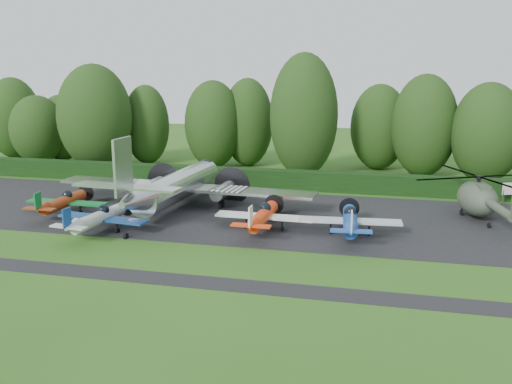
% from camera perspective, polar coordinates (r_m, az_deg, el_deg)
% --- Properties ---
extents(ground, '(160.00, 160.00, 0.00)m').
position_cam_1_polar(ground, '(41.27, -6.03, -5.67)').
color(ground, '#2A5417').
rests_on(ground, ground).
extents(apron, '(70.00, 18.00, 0.01)m').
position_cam_1_polar(apron, '(50.40, -2.30, -2.17)').
color(apron, black).
rests_on(apron, ground).
extents(taxiway_verge, '(70.00, 2.00, 0.00)m').
position_cam_1_polar(taxiway_verge, '(36.00, -9.19, -8.58)').
color(taxiway_verge, black).
rests_on(taxiway_verge, ground).
extents(hedgerow, '(90.00, 1.60, 2.00)m').
position_cam_1_polar(hedgerow, '(60.77, 0.47, 0.44)').
color(hedgerow, black).
rests_on(hedgerow, ground).
extents(transport_plane, '(24.81, 19.02, 7.95)m').
position_cam_1_polar(transport_plane, '(51.61, -7.93, 0.60)').
color(transport_plane, silver).
rests_on(transport_plane, ground).
extents(light_plane_red, '(7.39, 7.77, 2.84)m').
position_cam_1_polar(light_plane_red, '(52.47, -18.67, -0.92)').
color(light_plane_red, maroon).
rests_on(light_plane_red, ground).
extents(light_plane_white, '(7.63, 8.02, 2.93)m').
position_cam_1_polar(light_plane_white, '(46.14, -15.43, -2.49)').
color(light_plane_white, silver).
rests_on(light_plane_white, ground).
extents(light_plane_orange, '(7.89, 8.30, 3.03)m').
position_cam_1_polar(light_plane_orange, '(44.85, 0.73, -2.40)').
color(light_plane_orange, '#F43A0E').
rests_on(light_plane_orange, ground).
extents(light_plane_blue, '(7.90, 8.30, 3.03)m').
position_cam_1_polar(light_plane_blue, '(44.19, 9.40, -2.81)').
color(light_plane_blue, '#1B47A5').
rests_on(light_plane_blue, ground).
extents(helicopter, '(11.57, 13.55, 3.73)m').
position_cam_1_polar(helicopter, '(51.88, 21.28, -0.34)').
color(helicopter, '#3B4636').
rests_on(helicopter, ground).
extents(tree_1, '(5.91, 5.91, 10.27)m').
position_cam_1_polar(tree_1, '(75.94, -10.90, 6.62)').
color(tree_1, black).
rests_on(tree_1, ground).
extents(tree_2, '(7.10, 7.10, 8.93)m').
position_cam_1_polar(tree_2, '(80.18, -21.00, 5.85)').
color(tree_2, black).
rests_on(tree_2, ground).
extents(tree_3, '(9.12, 9.12, 12.94)m').
position_cam_1_polar(tree_3, '(73.46, -15.82, 7.22)').
color(tree_3, black).
rests_on(tree_3, ground).
extents(tree_4, '(7.03, 7.03, 10.53)m').
position_cam_1_polar(tree_4, '(72.18, 12.22, 6.36)').
color(tree_4, black).
rests_on(tree_4, ground).
extents(tree_5, '(7.15, 7.15, 10.94)m').
position_cam_1_polar(tree_5, '(71.99, -4.31, 6.76)').
color(tree_5, black).
rests_on(tree_5, ground).
extents(tree_6, '(7.69, 7.69, 11.03)m').
position_cam_1_polar(tree_6, '(67.38, 22.12, 5.48)').
color(tree_6, black).
rests_on(tree_6, ground).
extents(tree_7, '(7.41, 7.41, 11.11)m').
position_cam_1_polar(tree_7, '(85.56, -23.07, 6.80)').
color(tree_7, black).
rests_on(tree_7, ground).
extents(tree_8, '(7.78, 7.78, 14.21)m').
position_cam_1_polar(tree_8, '(65.74, 4.81, 7.60)').
color(tree_8, black).
rests_on(tree_8, ground).
extents(tree_10, '(6.41, 6.41, 11.18)m').
position_cam_1_polar(tree_10, '(72.93, -0.83, 6.96)').
color(tree_10, black).
rests_on(tree_10, ground).
extents(tree_11, '(7.49, 7.49, 11.84)m').
position_cam_1_polar(tree_11, '(68.70, 16.49, 6.35)').
color(tree_11, black).
rests_on(tree_11, ground).
extents(tree_12, '(5.76, 5.76, 8.86)m').
position_cam_1_polar(tree_12, '(81.41, -18.92, 6.07)').
color(tree_12, black).
rests_on(tree_12, ground).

